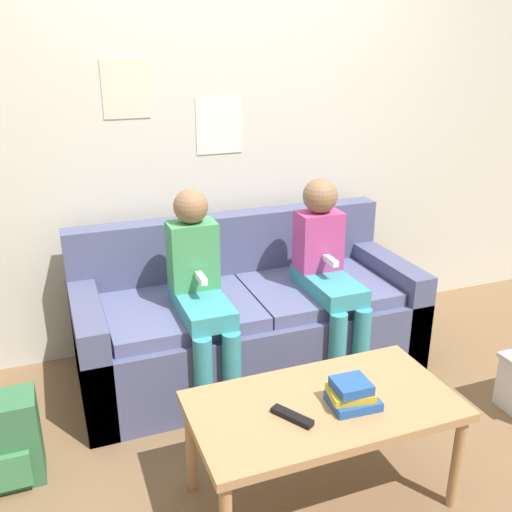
{
  "coord_description": "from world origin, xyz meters",
  "views": [
    {
      "loc": [
        -0.97,
        -2.18,
        1.75
      ],
      "look_at": [
        0.0,
        0.37,
        0.72
      ],
      "focal_mm": 40.0,
      "sensor_mm": 36.0,
      "label": 1
    }
  ],
  "objects_px": {
    "coffee_table": "(323,413)",
    "person_right": "(328,268)",
    "backpack": "(0,443)",
    "couch": "(247,321)",
    "person_left": "(200,288)",
    "tv_remote": "(292,416)"
  },
  "relations": [
    {
      "from": "couch",
      "to": "person_right",
      "type": "bearing_deg",
      "value": -25.42
    },
    {
      "from": "coffee_table",
      "to": "person_left",
      "type": "bearing_deg",
      "value": 105.88
    },
    {
      "from": "couch",
      "to": "person_right",
      "type": "relative_size",
      "value": 1.71
    },
    {
      "from": "person_right",
      "to": "tv_remote",
      "type": "height_order",
      "value": "person_right"
    },
    {
      "from": "couch",
      "to": "person_right",
      "type": "distance_m",
      "value": 0.55
    },
    {
      "from": "tv_remote",
      "to": "backpack",
      "type": "distance_m",
      "value": 1.24
    },
    {
      "from": "backpack",
      "to": "couch",
      "type": "bearing_deg",
      "value": 21.49
    },
    {
      "from": "person_left",
      "to": "couch",
      "type": "bearing_deg",
      "value": 30.9
    },
    {
      "from": "person_left",
      "to": "tv_remote",
      "type": "bearing_deg",
      "value": -84.5
    },
    {
      "from": "tv_remote",
      "to": "couch",
      "type": "bearing_deg",
      "value": 47.53
    },
    {
      "from": "couch",
      "to": "coffee_table",
      "type": "relative_size",
      "value": 1.8
    },
    {
      "from": "person_right",
      "to": "coffee_table",
      "type": "bearing_deg",
      "value": -118.0
    },
    {
      "from": "couch",
      "to": "tv_remote",
      "type": "height_order",
      "value": "couch"
    },
    {
      "from": "tv_remote",
      "to": "backpack",
      "type": "xyz_separation_m",
      "value": [
        -1.05,
        0.6,
        -0.27
      ]
    },
    {
      "from": "person_left",
      "to": "tv_remote",
      "type": "distance_m",
      "value": 0.93
    },
    {
      "from": "person_right",
      "to": "tv_remote",
      "type": "bearing_deg",
      "value": -123.92
    },
    {
      "from": "coffee_table",
      "to": "backpack",
      "type": "relative_size",
      "value": 2.61
    },
    {
      "from": "couch",
      "to": "tv_remote",
      "type": "distance_m",
      "value": 1.14
    },
    {
      "from": "couch",
      "to": "person_left",
      "type": "distance_m",
      "value": 0.49
    },
    {
      "from": "person_left",
      "to": "person_right",
      "type": "distance_m",
      "value": 0.71
    },
    {
      "from": "coffee_table",
      "to": "person_right",
      "type": "relative_size",
      "value": 0.95
    },
    {
      "from": "couch",
      "to": "coffee_table",
      "type": "bearing_deg",
      "value": -93.76
    }
  ]
}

